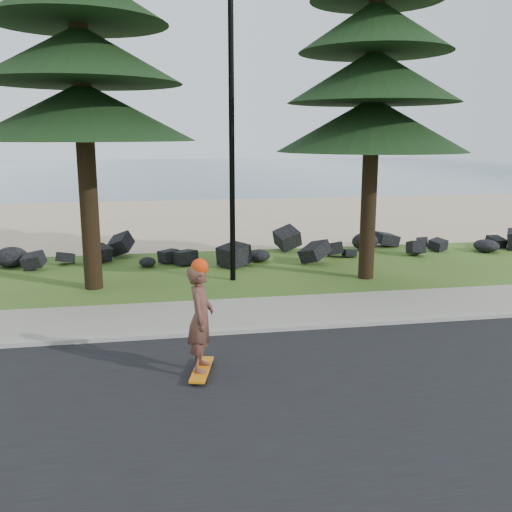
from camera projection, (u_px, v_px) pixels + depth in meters
The scene contains 9 objects.
ground at pixel (254, 318), 11.82m from camera, with size 160.00×160.00×0.00m, color #34561A.
road at pixel (313, 423), 7.49m from camera, with size 160.00×7.00×0.02m, color black.
kerb at pixel (262, 329), 10.95m from camera, with size 160.00×0.20×0.10m, color #A09C90.
sidewalk at pixel (252, 313), 12.01m from camera, with size 160.00×2.00×0.08m, color gray.
beach_sand at pixel (199, 218), 25.78m from camera, with size 160.00×15.00×0.01m, color beige.
ocean at pixel (172, 170), 60.93m from camera, with size 160.00×58.00×0.01m, color #3F6079.
seawall_boulders at pixel (222, 260), 17.22m from camera, with size 60.00×2.40×1.10m, color black, non-canonical shape.
lamp_post at pixel (232, 117), 14.04m from camera, with size 0.25×0.14×8.14m.
skateboarder at pixel (201, 318), 8.79m from camera, with size 0.53×1.03×1.87m.
Camera 1 is at (-1.95, -11.13, 3.72)m, focal length 40.00 mm.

